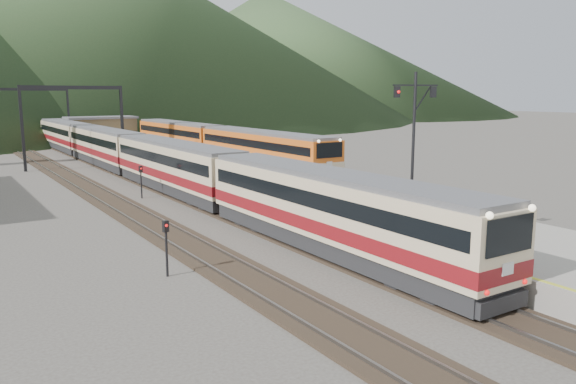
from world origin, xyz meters
TOP-DOWN VIEW (x-y plane):
  - track_main at (0.00, 40.00)m, footprint 2.60×200.00m
  - track_far at (-5.00, 40.00)m, footprint 2.60×200.00m
  - track_second at (11.50, 40.00)m, footprint 2.60×200.00m
  - platform at (5.60, 38.00)m, footprint 8.00×100.00m
  - gantry_near at (-2.85, 55.00)m, footprint 9.55×0.25m
  - gantry_far at (-2.85, 80.00)m, footprint 9.55×0.25m
  - station_shed at (5.60, 78.00)m, footprint 9.40×4.40m
  - hill_b at (30.00, 230.00)m, footprint 220.00×220.00m
  - hill_c at (110.00, 210.00)m, footprint 160.00×160.00m
  - main_train at (0.00, 45.74)m, footprint 2.73×74.81m
  - second_train at (11.50, 53.71)m, footprint 3.05×41.50m
  - signal_mast at (3.84, 16.39)m, footprint 2.11×0.82m
  - short_signal_b at (-2.78, 35.65)m, footprint 0.25×0.21m
  - short_signal_c at (-7.47, 18.41)m, footprint 0.25×0.21m

SIDE VIEW (x-z plane):
  - track_main at x=0.00m, z-range -0.05..0.18m
  - track_far at x=-5.00m, z-range -0.05..0.18m
  - track_second at x=11.50m, z-range -0.05..0.18m
  - platform at x=5.60m, z-range 0.00..1.00m
  - short_signal_b at x=-2.78m, z-range 0.33..2.60m
  - short_signal_c at x=-7.47m, z-range 0.33..2.60m
  - main_train at x=0.00m, z-range 0.23..3.56m
  - second_train at x=11.50m, z-range 0.23..3.95m
  - station_shed at x=5.60m, z-range 1.02..4.12m
  - signal_mast at x=3.84m, z-range 1.78..8.95m
  - gantry_near at x=-2.85m, z-range 1.59..9.59m
  - gantry_far at x=-2.85m, z-range 1.59..9.59m
  - hill_c at x=110.00m, z-range 0.00..50.00m
  - hill_b at x=30.00m, z-range 0.00..75.00m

